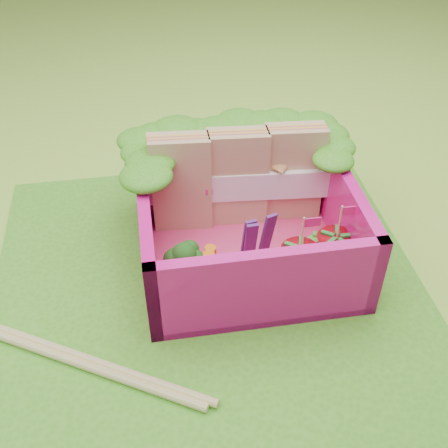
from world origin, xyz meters
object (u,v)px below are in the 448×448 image
strawberry_left (299,263)px  chopsticks (33,344)px  bento_box (246,219)px  strawberry_right (335,251)px  broccoli (183,262)px  sandwich_stack (238,178)px

strawberry_left → chopsticks: size_ratio=0.25×
bento_box → chopsticks: 1.43m
bento_box → strawberry_left: bento_box is taller
strawberry_right → chopsticks: size_ratio=0.25×
broccoli → sandwich_stack: bearing=53.0°
broccoli → strawberry_left: 0.69m
broccoli → strawberry_right: strawberry_right is taller
sandwich_stack → broccoli: sandwich_stack is taller
bento_box → strawberry_right: 0.58m
strawberry_right → chopsticks: 1.82m
bento_box → sandwich_stack: sandwich_stack is taller
bento_box → chopsticks: bento_box is taller
bento_box → strawberry_right: size_ratio=2.71×
bento_box → strawberry_left: (0.26, -0.34, -0.10)m
bento_box → strawberry_left: bearing=-52.1°
broccoli → strawberry_right: bearing=-0.4°
sandwich_stack → strawberry_right: 0.78m
strawberry_left → chopsticks: strawberry_left is taller
sandwich_stack → strawberry_left: bearing=-67.8°
strawberry_right → chopsticks: (-1.79, -0.29, -0.15)m
sandwich_stack → broccoli: bearing=-127.0°
sandwich_stack → strawberry_left: 0.71m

